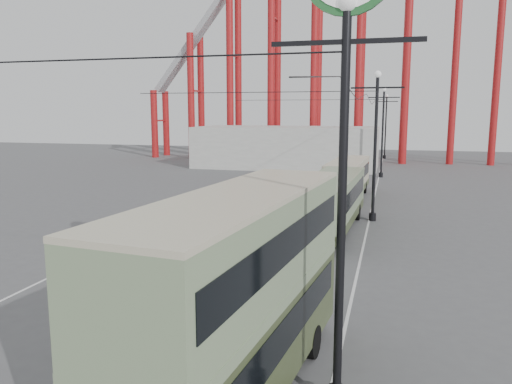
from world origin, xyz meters
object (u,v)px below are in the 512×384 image
(lamp_post_near, at_px, (346,63))
(single_decker_cream, at_px, (348,177))
(single_decker_green, at_px, (332,200))
(pedestrian, at_px, (245,269))
(double_decker_bus, at_px, (241,287))

(lamp_post_near, bearing_deg, single_decker_cream, 94.51)
(lamp_post_near, relative_size, single_decker_green, 0.96)
(single_decker_cream, height_order, pedestrian, single_decker_cream)
(lamp_post_near, height_order, double_decker_bus, lamp_post_near)
(lamp_post_near, distance_m, pedestrian, 10.79)
(double_decker_bus, relative_size, pedestrian, 5.82)
(pedestrian, bearing_deg, double_decker_bus, 75.02)
(double_decker_bus, bearing_deg, single_decker_green, 95.92)
(single_decker_green, height_order, single_decker_cream, single_decker_green)
(single_decker_green, relative_size, single_decker_cream, 1.15)
(double_decker_bus, xyz_separation_m, single_decker_cream, (-0.06, 29.46, -1.12))
(lamp_post_near, distance_m, single_decker_cream, 29.92)
(double_decker_bus, distance_m, pedestrian, 7.78)
(pedestrian, bearing_deg, single_decker_green, -131.66)
(lamp_post_near, xyz_separation_m, single_decker_cream, (-2.30, 29.19, -6.15))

